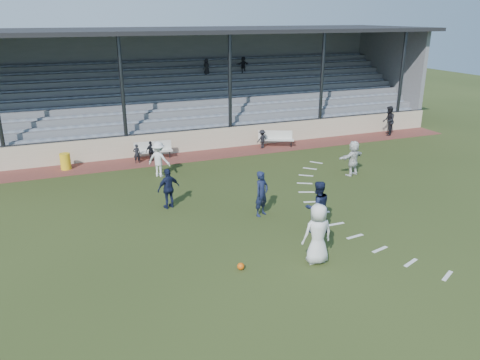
{
  "coord_description": "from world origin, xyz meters",
  "views": [
    {
      "loc": [
        -6.3,
        -13.46,
        7.37
      ],
      "look_at": [
        0.0,
        2.5,
        1.3
      ],
      "focal_mm": 35.0,
      "sensor_mm": 36.0,
      "label": 1
    }
  ],
  "objects_px": {
    "player_white_lead": "(318,234)",
    "official": "(389,121)",
    "player_navy_lead": "(262,194)",
    "football": "(241,266)",
    "bench_right": "(276,137)",
    "trash_bin": "(65,161)",
    "bench_left": "(153,149)"
  },
  "relations": [
    {
      "from": "football",
      "to": "player_navy_lead",
      "type": "xyz_separation_m",
      "value": [
        2.27,
        3.56,
        0.78
      ]
    },
    {
      "from": "bench_right",
      "to": "player_navy_lead",
      "type": "xyz_separation_m",
      "value": [
        -4.86,
        -8.84,
        0.31
      ]
    },
    {
      "from": "bench_left",
      "to": "bench_right",
      "type": "height_order",
      "value": "same"
    },
    {
      "from": "player_navy_lead",
      "to": "official",
      "type": "height_order",
      "value": "official"
    },
    {
      "from": "player_navy_lead",
      "to": "official",
      "type": "distance_m",
      "value": 15.48
    },
    {
      "from": "bench_right",
      "to": "football",
      "type": "relative_size",
      "value": 8.86
    },
    {
      "from": "bench_right",
      "to": "football",
      "type": "bearing_deg",
      "value": -94.97
    },
    {
      "from": "bench_right",
      "to": "trash_bin",
      "type": "relative_size",
      "value": 2.43
    },
    {
      "from": "player_white_lead",
      "to": "official",
      "type": "distance_m",
      "value": 17.95
    },
    {
      "from": "bench_left",
      "to": "trash_bin",
      "type": "height_order",
      "value": "bench_left"
    },
    {
      "from": "trash_bin",
      "to": "player_navy_lead",
      "type": "xyz_separation_m",
      "value": [
        6.85,
        -8.82,
        0.46
      ]
    },
    {
      "from": "football",
      "to": "bench_right",
      "type": "bearing_deg",
      "value": 60.09
    },
    {
      "from": "player_navy_lead",
      "to": "football",
      "type": "bearing_deg",
      "value": -150.46
    },
    {
      "from": "player_white_lead",
      "to": "official",
      "type": "height_order",
      "value": "player_white_lead"
    },
    {
      "from": "player_white_lead",
      "to": "official",
      "type": "xyz_separation_m",
      "value": [
        12.69,
        12.7,
        -0.03
      ]
    },
    {
      "from": "official",
      "to": "trash_bin",
      "type": "bearing_deg",
      "value": -52.07
    },
    {
      "from": "football",
      "to": "player_white_lead",
      "type": "xyz_separation_m",
      "value": [
        2.39,
        -0.43,
        0.87
      ]
    },
    {
      "from": "bench_right",
      "to": "player_navy_lead",
      "type": "height_order",
      "value": "player_navy_lead"
    },
    {
      "from": "bench_right",
      "to": "trash_bin",
      "type": "bearing_deg",
      "value": -154.95
    },
    {
      "from": "player_navy_lead",
      "to": "official",
      "type": "bearing_deg",
      "value": 6.33
    },
    {
      "from": "football",
      "to": "official",
      "type": "relative_size",
      "value": 0.12
    },
    {
      "from": "trash_bin",
      "to": "player_navy_lead",
      "type": "height_order",
      "value": "player_navy_lead"
    },
    {
      "from": "bench_left",
      "to": "football",
      "type": "relative_size",
      "value": 9.04
    },
    {
      "from": "bench_right",
      "to": "player_white_lead",
      "type": "xyz_separation_m",
      "value": [
        -4.75,
        -12.83,
        0.4
      ]
    },
    {
      "from": "bench_left",
      "to": "player_navy_lead",
      "type": "distance_m",
      "value": 9.32
    },
    {
      "from": "bench_left",
      "to": "football",
      "type": "bearing_deg",
      "value": -85.74
    },
    {
      "from": "bench_left",
      "to": "bench_right",
      "type": "xyz_separation_m",
      "value": [
        7.23,
        -0.17,
        0.0
      ]
    },
    {
      "from": "trash_bin",
      "to": "football",
      "type": "height_order",
      "value": "trash_bin"
    },
    {
      "from": "bench_left",
      "to": "official",
      "type": "bearing_deg",
      "value": 2.69
    },
    {
      "from": "bench_right",
      "to": "player_navy_lead",
      "type": "bearing_deg",
      "value": -93.86
    },
    {
      "from": "bench_left",
      "to": "trash_bin",
      "type": "distance_m",
      "value": 4.49
    },
    {
      "from": "player_white_lead",
      "to": "bench_right",
      "type": "bearing_deg",
      "value": -107.06
    }
  ]
}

